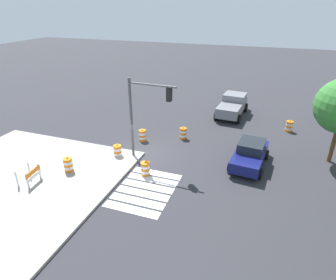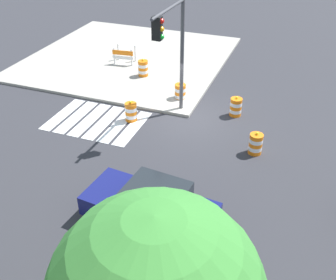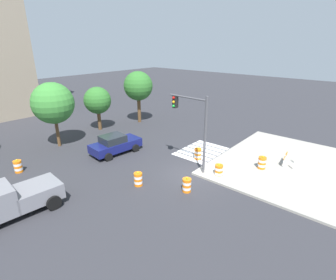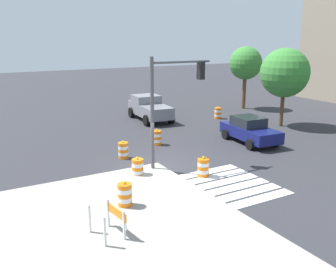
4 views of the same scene
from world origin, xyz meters
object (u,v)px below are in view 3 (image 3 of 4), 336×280
sports_car (115,144)px  street_tree_streetside_near (53,103)px  street_tree_streetside_mid (138,86)px  traffic_barrel_far_curb (198,154)px  pickup_truck (6,202)px  traffic_barrel_on_sidewalk (262,163)px  construction_barricade (288,158)px  traffic_barrel_median_near (138,179)px  traffic_barrel_near_corner (18,166)px  traffic_barrel_median_far (187,185)px  traffic_barrel_crosswalk_end (219,171)px  traffic_light_pole (192,119)px  street_tree_streetside_far (97,101)px

sports_car → street_tree_streetside_near: (-2.31, 5.18, 3.16)m
street_tree_streetside_near → street_tree_streetside_mid: bearing=-0.3°
traffic_barrel_far_curb → pickup_truck: bearing=164.3°
pickup_truck → traffic_barrel_on_sidewalk: size_ratio=5.19×
traffic_barrel_on_sidewalk → construction_barricade: (1.82, -1.25, 0.12)m
traffic_barrel_far_curb → traffic_barrel_on_sidewalk: (1.41, -4.71, 0.15)m
traffic_barrel_median_near → construction_barricade: size_ratio=0.77×
traffic_barrel_far_curb → street_tree_streetside_near: street_tree_streetside_near is taller
traffic_barrel_near_corner → street_tree_streetside_mid: street_tree_streetside_mid is taller
street_tree_streetside_near → traffic_barrel_median_far: bearing=-84.4°
traffic_barrel_near_corner → traffic_barrel_crosswalk_end: same height
traffic_light_pole → street_tree_streetside_mid: street_tree_streetside_mid is taller
traffic_barrel_far_curb → traffic_barrel_median_far: bearing=-153.9°
traffic_barrel_crosswalk_end → traffic_barrel_median_near: (-4.49, 3.46, 0.00)m
traffic_barrel_median_far → traffic_barrel_median_near: bearing=116.9°
traffic_barrel_median_near → traffic_barrel_on_sidewalk: (7.40, -5.39, 0.15)m
traffic_barrel_on_sidewalk → street_tree_streetside_mid: bearing=80.0°
pickup_truck → traffic_barrel_median_far: 10.17m
traffic_barrel_median_far → construction_barricade: construction_barricade is taller
sports_car → traffic_barrel_near_corner: 7.32m
pickup_truck → sports_car: bearing=14.8°
sports_car → construction_barricade: size_ratio=3.39×
street_tree_streetside_far → street_tree_streetside_mid: bearing=-14.4°
traffic_barrel_median_near → traffic_light_pole: bearing=-17.4°
pickup_truck → traffic_barrel_near_corner: pickup_truck is taller
construction_barricade → traffic_barrel_far_curb: bearing=118.5°
traffic_light_pole → street_tree_streetside_near: 12.51m
traffic_barrel_crosswalk_end → street_tree_streetside_mid: (5.71, 13.96, 3.76)m
traffic_light_pole → traffic_barrel_on_sidewalk: bearing=-51.3°
street_tree_streetside_near → street_tree_streetside_far: bearing=12.4°
traffic_barrel_median_near → street_tree_streetside_far: (5.45, 11.73, 2.72)m
traffic_barrel_median_near → traffic_barrel_median_far: bearing=-63.1°
pickup_truck → construction_barricade: size_ratio=4.02×
pickup_truck → street_tree_streetside_near: (6.99, 7.63, 3.00)m
traffic_barrel_median_near → street_tree_streetside_mid: (10.21, 10.51, 3.76)m
traffic_barrel_on_sidewalk → street_tree_streetside_near: size_ratio=0.18×
street_tree_streetside_far → street_tree_streetside_near: bearing=-167.6°
sports_car → traffic_barrel_median_near: 5.93m
traffic_barrel_crosswalk_end → construction_barricade: bearing=-33.9°
traffic_barrel_median_far → traffic_barrel_on_sidewalk: traffic_barrel_on_sidewalk is taller
street_tree_streetside_far → traffic_barrel_far_curb: bearing=-87.5°
traffic_barrel_median_near → street_tree_streetside_near: bearing=89.2°
construction_barricade → street_tree_streetside_mid: size_ratio=0.22×
construction_barricade → street_tree_streetside_near: 19.72m
traffic_barrel_near_corner → traffic_barrel_median_near: size_ratio=1.00×
pickup_truck → street_tree_streetside_near: size_ratio=0.92×
sports_car → traffic_barrel_far_curb: bearing=-59.7°
traffic_barrel_near_corner → street_tree_streetside_mid: size_ratio=0.17×
traffic_barrel_near_corner → traffic_barrel_median_far: size_ratio=1.00×
traffic_barrel_far_curb → street_tree_streetside_far: street_tree_streetside_far is taller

